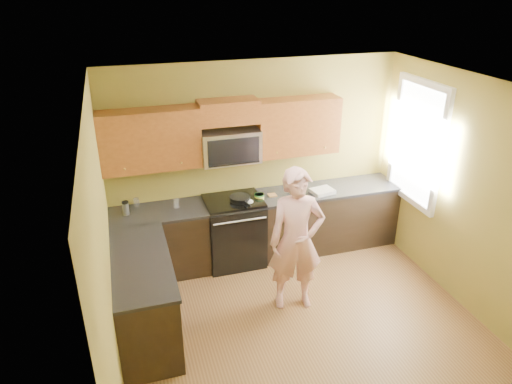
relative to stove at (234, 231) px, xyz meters
name	(u,v)px	position (x,y,z in m)	size (l,w,h in m)	color
floor	(307,333)	(0.40, -1.68, -0.47)	(4.00, 4.00, 0.00)	brown
ceiling	(321,94)	(0.40, -1.68, 2.23)	(4.00, 4.00, 0.00)	white
wall_back	(255,160)	(0.40, 0.32, 0.88)	(4.00, 4.00, 0.00)	olive
wall_front	(440,376)	(0.40, -3.67, 0.88)	(4.00, 4.00, 0.00)	olive
wall_left	(106,261)	(-1.60, -1.68, 0.88)	(4.00, 4.00, 0.00)	olive
wall_right	(479,202)	(2.40, -1.68, 0.88)	(4.00, 4.00, 0.00)	olive
cabinet_back_run	(261,228)	(0.40, 0.02, -0.03)	(4.00, 0.60, 0.88)	black
cabinet_left_run	(144,297)	(-1.30, -1.08, -0.03)	(0.60, 1.60, 0.88)	black
countertop_back	(262,199)	(0.40, 0.01, 0.43)	(4.00, 0.62, 0.04)	black
countertop_left	(141,262)	(-1.29, -1.08, 0.43)	(0.62, 1.60, 0.04)	black
stove	(234,231)	(0.00, 0.00, 0.00)	(0.76, 0.65, 0.95)	black
microwave	(230,161)	(0.00, 0.12, 0.97)	(0.76, 0.40, 0.42)	silver
upper_cab_left	(153,169)	(-0.99, 0.16, 0.97)	(1.22, 0.33, 0.75)	brown
upper_cab_right	(296,153)	(0.94, 0.16, 0.97)	(1.12, 0.33, 0.75)	brown
upper_cab_over_mw	(228,112)	(0.00, 0.16, 1.62)	(0.76, 0.33, 0.30)	brown
window	(417,143)	(2.38, -0.48, 1.17)	(0.06, 1.06, 1.66)	white
woman	(296,241)	(0.45, -1.12, 0.40)	(0.64, 0.42, 1.76)	#FD7E83
frying_pan	(240,200)	(0.08, -0.05, 0.47)	(0.27, 0.48, 0.06)	black
butter_tub	(259,199)	(0.35, -0.02, 0.45)	(0.13, 0.13, 0.10)	#FFF243
toast_slice	(272,195)	(0.56, 0.02, 0.45)	(0.11, 0.11, 0.01)	#B27F47
napkin_a	(249,202)	(0.18, -0.13, 0.48)	(0.11, 0.12, 0.06)	silver
napkin_b	(298,190)	(0.93, 0.02, 0.48)	(0.12, 0.13, 0.07)	silver
dish_towel	(322,191)	(1.25, -0.09, 0.47)	(0.30, 0.24, 0.05)	white
travel_mug	(127,214)	(-1.37, 0.04, 0.45)	(0.08, 0.08, 0.18)	silver
glass_a	(136,202)	(-1.23, 0.23, 0.51)	(0.07, 0.07, 0.12)	silver
glass_c	(176,203)	(-0.75, 0.05, 0.51)	(0.07, 0.07, 0.12)	silver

